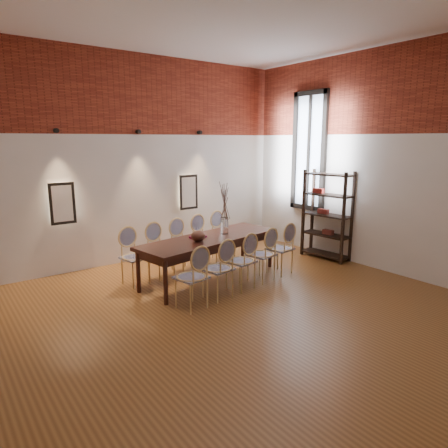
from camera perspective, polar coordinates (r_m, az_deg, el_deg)
floor at (r=5.52m, az=2.57°, el=-13.93°), size 7.00×7.00×0.02m
wall_back at (r=8.04m, az=-13.67°, el=8.77°), size 7.00×0.10×4.00m
wall_right at (r=7.74m, az=23.77°, el=7.99°), size 0.10×7.00×4.00m
brick_band_back at (r=8.02m, az=-13.92°, el=17.71°), size 7.00×0.02×1.50m
brick_band_right at (r=7.71m, az=24.31°, el=17.27°), size 0.02×7.00×1.50m
niche_left at (r=7.60m, az=-22.15°, el=2.75°), size 0.36×0.06×0.66m
niche_right at (r=8.61m, az=-5.19°, el=4.57°), size 0.36×0.06×0.66m
spot_fixture_left at (r=7.49m, az=-22.85°, el=12.19°), size 0.08×0.10×0.08m
spot_fixture_mid at (r=8.00m, az=-12.14°, el=12.77°), size 0.08×0.10×0.08m
spot_fixture_right at (r=8.68m, az=-3.51°, el=12.93°), size 0.08×0.10×0.08m
window_glass at (r=8.83m, az=12.10°, el=10.07°), size 0.02×0.78×2.38m
window_frame at (r=8.81m, az=12.02°, el=10.08°), size 0.08×0.90×2.50m
window_mullion at (r=8.81m, az=12.02°, el=10.08°), size 0.06×0.06×2.40m
dining_table at (r=7.00m, az=-1.96°, el=-4.87°), size 2.78×1.28×0.75m
chair_near_a at (r=5.79m, az=-4.70°, el=-7.57°), size 0.51×0.51×0.94m
chair_near_b at (r=6.13m, az=-0.93°, el=-6.39°), size 0.51×0.51×0.94m
chair_near_c at (r=6.50m, az=2.41°, el=-5.32°), size 0.51×0.51×0.94m
chair_near_d at (r=6.89m, az=5.36°, el=-4.35°), size 0.51×0.51×0.94m
chair_near_e at (r=7.31m, az=7.99°, el=-3.48°), size 0.51×0.51×0.94m
chair_far_a at (r=6.87m, az=-12.58°, el=-4.66°), size 0.51×0.51×0.94m
chair_far_b at (r=7.16m, az=-9.02°, el=-3.83°), size 0.51×0.51×0.94m
chair_far_c at (r=7.48m, az=-5.76°, el=-3.06°), size 0.51×0.51×0.94m
chair_far_d at (r=7.82m, az=-2.77°, el=-2.34°), size 0.51×0.51×0.94m
chair_far_e at (r=8.19m, az=-0.05°, el=-1.68°), size 0.51×0.51×0.94m
vase at (r=7.11m, az=0.08°, el=-0.22°), size 0.14×0.14×0.30m
dried_branches at (r=7.03m, az=0.08°, el=3.37°), size 0.50×0.50×0.70m
bowl at (r=6.63m, az=-3.71°, el=-1.68°), size 0.24×0.24×0.18m
book at (r=6.87m, az=-3.75°, el=-1.84°), size 0.29×0.22×0.03m
shelving_rack at (r=8.37m, az=14.50°, el=1.25°), size 0.48×1.03×1.80m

